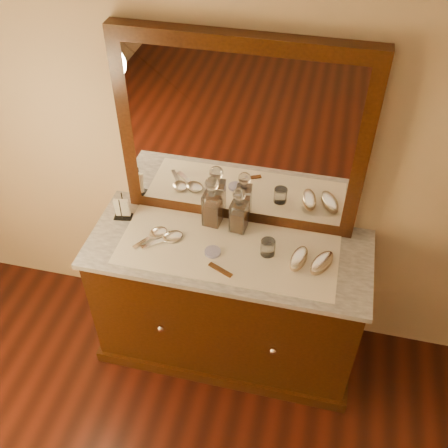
{
  "coord_description": "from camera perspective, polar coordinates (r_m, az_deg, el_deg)",
  "views": [
    {
      "loc": [
        0.4,
        0.16,
        2.72
      ],
      "look_at": [
        0.0,
        1.85,
        1.1
      ],
      "focal_mm": 41.59,
      "sensor_mm": 36.0,
      "label": 1
    }
  ],
  "objects": [
    {
      "name": "comb",
      "position": [
        2.5,
        -0.41,
        -5.06
      ],
      "size": [
        0.13,
        0.08,
        0.01
      ],
      "primitive_type": "cube",
      "rotation": [
        0.0,
        0.0,
        -0.42
      ],
      "color": "#663212",
      "rests_on": "lace_runner"
    },
    {
      "name": "brush_near",
      "position": [
        2.55,
        8.22,
        -3.79
      ],
      "size": [
        0.1,
        0.18,
        0.05
      ],
      "color": "tan",
      "rests_on": "lace_runner"
    },
    {
      "name": "tumblers",
      "position": [
        2.56,
        4.84,
        -2.58
      ],
      "size": [
        0.07,
        0.07,
        0.08
      ],
      "color": "white",
      "rests_on": "lace_runner"
    },
    {
      "name": "brush_far",
      "position": [
        2.55,
        10.7,
        -4.22
      ],
      "size": [
        0.14,
        0.19,
        0.05
      ],
      "color": "tan",
      "rests_on": "lace_runner"
    },
    {
      "name": "mirror_frame",
      "position": [
        2.49,
        1.84,
        9.54
      ],
      "size": [
        1.2,
        0.08,
        1.0
      ],
      "primitive_type": "cube",
      "color": "black",
      "rests_on": "marble_top"
    },
    {
      "name": "decanter_left",
      "position": [
        2.67,
        -1.29,
        2.01
      ],
      "size": [
        0.1,
        0.1,
        0.29
      ],
      "color": "#8C4814",
      "rests_on": "lace_runner"
    },
    {
      "name": "marble_top",
      "position": [
        2.63,
        0.5,
        -2.79
      ],
      "size": [
        1.44,
        0.59,
        0.03
      ],
      "primitive_type": "cube",
      "color": "silver",
      "rests_on": "dresser_cabinet"
    },
    {
      "name": "hand_mirror_inner",
      "position": [
        2.66,
        -6.05,
        -1.52
      ],
      "size": [
        0.21,
        0.19,
        0.02
      ],
      "color": "silver",
      "rests_on": "lace_runner"
    },
    {
      "name": "lace_runner",
      "position": [
        2.6,
        0.4,
        -2.83
      ],
      "size": [
        1.1,
        0.45,
        0.0
      ],
      "primitive_type": "cube",
      "color": "white",
      "rests_on": "marble_top"
    },
    {
      "name": "pin_dish",
      "position": [
        2.58,
        -1.25,
        -3.08
      ],
      "size": [
        0.09,
        0.09,
        0.01
      ],
      "primitive_type": "cylinder",
      "rotation": [
        0.0,
        0.0,
        -0.17
      ],
      "color": "white",
      "rests_on": "lace_runner"
    },
    {
      "name": "dresser_plinth",
      "position": [
        3.25,
        0.41,
        -12.64
      ],
      "size": [
        1.46,
        0.59,
        0.08
      ],
      "primitive_type": "cube",
      "color": "black",
      "rests_on": "floor"
    },
    {
      "name": "mirror_glass",
      "position": [
        2.46,
        1.68,
        9.11
      ],
      "size": [
        1.06,
        0.01,
        0.86
      ],
      "primitive_type": "cube",
      "color": "white",
      "rests_on": "marble_top"
    },
    {
      "name": "dresser_cabinet",
      "position": [
        2.95,
        0.45,
        -8.57
      ],
      "size": [
        1.4,
        0.55,
        0.82
      ],
      "primitive_type": "cube",
      "color": "black",
      "rests_on": "floor"
    },
    {
      "name": "knob_left",
      "position": [
        2.81,
        -6.97,
        -11.32
      ],
      "size": [
        0.04,
        0.04,
        0.04
      ],
      "primitive_type": "sphere",
      "color": "silver",
      "rests_on": "dresser_cabinet"
    },
    {
      "name": "decanter_right",
      "position": [
        2.64,
        1.63,
        1.09
      ],
      "size": [
        0.09,
        0.09,
        0.27
      ],
      "color": "#8C4814",
      "rests_on": "lace_runner"
    },
    {
      "name": "knob_right",
      "position": [
        2.72,
        5.42,
        -13.7
      ],
      "size": [
        0.04,
        0.04,
        0.04
      ],
      "primitive_type": "sphere",
      "color": "silver",
      "rests_on": "dresser_cabinet"
    },
    {
      "name": "napkin_rack",
      "position": [
        2.8,
        -11.13,
        1.63
      ],
      "size": [
        0.1,
        0.07,
        0.14
      ],
      "color": "black",
      "rests_on": "marble_top"
    },
    {
      "name": "hand_mirror_outer",
      "position": [
        2.69,
        -7.56,
        -1.12
      ],
      "size": [
        0.16,
        0.2,
        0.02
      ],
      "color": "silver",
      "rests_on": "lace_runner"
    }
  ]
}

